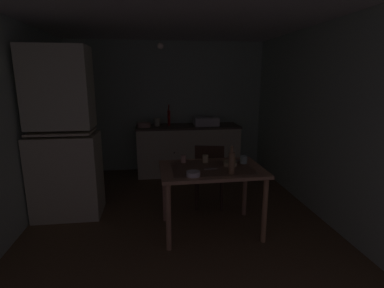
{
  "coord_description": "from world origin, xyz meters",
  "views": [
    {
      "loc": [
        -0.27,
        -3.48,
        1.77
      ],
      "look_at": [
        0.22,
        0.19,
        0.93
      ],
      "focal_mm": 27.34,
      "sensor_mm": 36.0,
      "label": 1
    }
  ],
  "objects": [
    {
      "name": "sink_basin",
      "position": [
        0.7,
        1.8,
        0.98
      ],
      "size": [
        0.44,
        0.34,
        0.15
      ],
      "color": "white",
      "rests_on": "counter_cabinet"
    },
    {
      "name": "teacup_mint",
      "position": [
        0.33,
        -0.16,
        0.82
      ],
      "size": [
        0.07,
        0.07,
        0.09
      ],
      "primitive_type": "cylinder",
      "color": "beige",
      "rests_on": "dining_table"
    },
    {
      "name": "mug_dark",
      "position": [
        0.78,
        -0.25,
        0.82
      ],
      "size": [
        0.08,
        0.08,
        0.09
      ],
      "primitive_type": "cylinder",
      "color": "#ADD1C1",
      "rests_on": "dining_table"
    },
    {
      "name": "wall_back",
      "position": [
        0.0,
        2.17,
        1.22
      ],
      "size": [
        3.76,
        0.1,
        2.43
      ],
      "primitive_type": "cube",
      "color": "#ABC7AE",
      "rests_on": "ground"
    },
    {
      "name": "teaspoon_near_bowl",
      "position": [
        0.35,
        -0.43,
        0.78
      ],
      "size": [
        0.14,
        0.02,
        0.0
      ],
      "primitive_type": "cube",
      "rotation": [
        0.0,
        0.0,
        6.28
      ],
      "color": "beige",
      "rests_on": "dining_table"
    },
    {
      "name": "mixing_bowl_counter",
      "position": [
        -0.44,
        1.75,
        0.94
      ],
      "size": [
        0.24,
        0.24,
        0.08
      ],
      "primitive_type": "cylinder",
      "color": "tan",
      "rests_on": "counter_cabinet"
    },
    {
      "name": "counter_cabinet",
      "position": [
        0.36,
        1.8,
        0.45
      ],
      "size": [
        1.88,
        0.64,
        0.9
      ],
      "color": "beige",
      "rests_on": "ground"
    },
    {
      "name": "stoneware_crock",
      "position": [
        -0.21,
        1.84,
        0.97
      ],
      "size": [
        0.12,
        0.12,
        0.14
      ],
      "primitive_type": "cylinder",
      "color": "beige",
      "rests_on": "counter_cabinet"
    },
    {
      "name": "teacup_cream",
      "position": [
        0.07,
        -0.12,
        0.82
      ],
      "size": [
        0.06,
        0.06,
        0.08
      ],
      "primitive_type": "cylinder",
      "color": "tan",
      "rests_on": "dining_table"
    },
    {
      "name": "hutch_cabinet",
      "position": [
        -1.4,
        0.28,
        1.0
      ],
      "size": [
        0.82,
        0.54,
        2.14
      ],
      "color": "beige",
      "rests_on": "ground"
    },
    {
      "name": "ground_plane",
      "position": [
        0.0,
        0.0,
        0.0
      ],
      "size": [
        5.25,
        5.25,
        0.0
      ],
      "primitive_type": "plane",
      "color": "brown"
    },
    {
      "name": "dining_table",
      "position": [
        0.37,
        -0.38,
        0.67
      ],
      "size": [
        1.17,
        0.8,
        0.77
      ],
      "color": "tan",
      "rests_on": "ground"
    },
    {
      "name": "glass_bottle",
      "position": [
        0.54,
        -0.6,
        0.9
      ],
      "size": [
        0.07,
        0.07,
        0.3
      ],
      "color": "olive",
      "rests_on": "dining_table"
    },
    {
      "name": "soup_bowl_small",
      "position": [
        0.6,
        -0.33,
        0.8
      ],
      "size": [
        0.15,
        0.15,
        0.04
      ],
      "primitive_type": "cylinder",
      "color": "beige",
      "rests_on": "dining_table"
    },
    {
      "name": "chair_far_side",
      "position": [
        0.46,
        0.24,
        0.48
      ],
      "size": [
        0.48,
        0.48,
        0.91
      ],
      "color": "#3B271D",
      "rests_on": "ground"
    },
    {
      "name": "ceiling_slab",
      "position": [
        0.0,
        0.0,
        2.48
      ],
      "size": [
        3.76,
        4.35,
        0.1
      ],
      "primitive_type": "cube",
      "color": "silver"
    },
    {
      "name": "pendant_bulb",
      "position": [
        -0.15,
        0.39,
        2.16
      ],
      "size": [
        0.08,
        0.08,
        0.08
      ],
      "primitive_type": "sphere",
      "color": "#F9EFCC"
    },
    {
      "name": "hand_pump",
      "position": [
        0.01,
        1.85,
        1.07
      ],
      "size": [
        0.05,
        0.27,
        0.39
      ],
      "color": "#B21E19",
      "rests_on": "counter_cabinet"
    },
    {
      "name": "wall_right",
      "position": [
        1.88,
        0.0,
        1.22
      ],
      "size": [
        0.1,
        4.35,
        2.43
      ],
      "primitive_type": "cube",
      "color": "#AAC5AD",
      "rests_on": "ground"
    },
    {
      "name": "table_knife",
      "position": [
        0.8,
        -0.12,
        0.78
      ],
      "size": [
        0.21,
        0.1,
        0.0
      ],
      "primitive_type": "cube",
      "rotation": [
        0.0,
        0.0,
        0.41
      ],
      "color": "silver",
      "rests_on": "dining_table"
    },
    {
      "name": "wall_left",
      "position": [
        -1.88,
        0.0,
        1.22
      ],
      "size": [
        0.1,
        4.35,
        2.43
      ],
      "primitive_type": "cube",
      "color": "#AEC6B3",
      "rests_on": "ground"
    },
    {
      "name": "serving_bowl_wide",
      "position": [
        0.12,
        -0.64,
        0.8
      ],
      "size": [
        0.14,
        0.14,
        0.05
      ],
      "primitive_type": "cylinder",
      "color": "white",
      "rests_on": "dining_table"
    }
  ]
}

